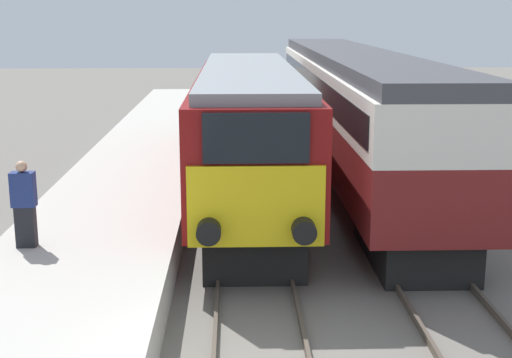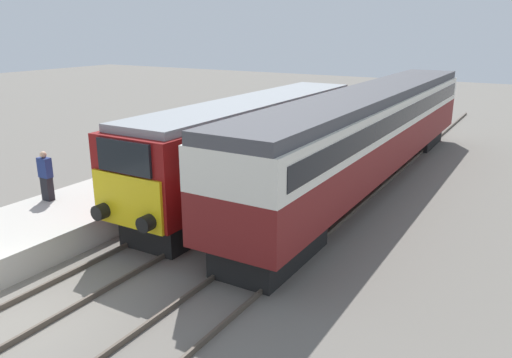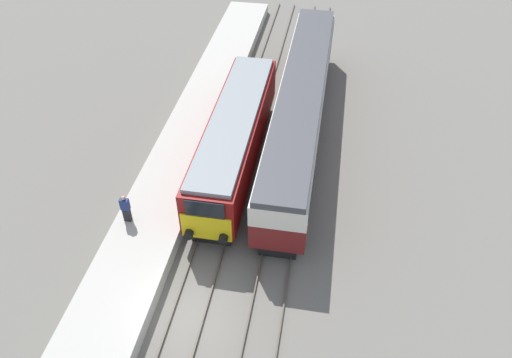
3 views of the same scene
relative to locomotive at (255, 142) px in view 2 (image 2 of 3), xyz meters
The scene contains 7 objects.
ground_plane 10.73m from the locomotive, 90.00° to the right, with size 120.00×120.00×0.00m, color slate.
platform_left 4.48m from the locomotive, 142.56° to the right, with size 3.50×50.00×0.81m.
rails_near_track 5.88m from the locomotive, 90.00° to the right, with size 1.51×60.00×0.14m.
rails_far_track 6.80m from the locomotive, 58.40° to the right, with size 1.50×60.00×0.14m.
locomotive is the anchor object (origin of this frame).
passenger_carriage 5.02m from the locomotive, 47.24° to the left, with size 2.75×21.30×3.96m.
person_on_platform 7.50m from the locomotive, 125.38° to the right, with size 0.44×0.26×1.66m.
Camera 2 is at (9.60, -5.52, 6.30)m, focal length 35.00 mm.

